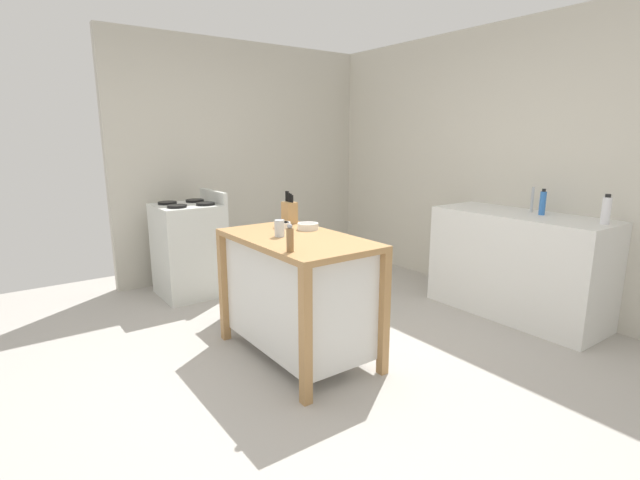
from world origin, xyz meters
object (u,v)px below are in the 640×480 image
(knife_block, at_px, (289,211))
(stove, at_px, (189,249))
(bowl_ceramic_small, at_px, (282,225))
(pepper_grinder, at_px, (290,239))
(trash_bin, at_px, (245,284))
(kitchen_island, at_px, (297,290))
(drinking_cup, at_px, (279,228))
(bowl_stoneware_deep, at_px, (308,226))
(bottle_dish_soap, at_px, (543,203))
(sink_faucet, at_px, (532,200))
(bottle_hand_soap, at_px, (606,210))

(knife_block, xyz_separation_m, stove, (-1.29, -0.38, -0.51))
(bowl_ceramic_small, xyz_separation_m, pepper_grinder, (0.68, -0.36, 0.06))
(bowl_ceramic_small, relative_size, trash_bin, 0.20)
(kitchen_island, distance_m, drinking_cup, 0.46)
(kitchen_island, xyz_separation_m, drinking_cup, (-0.07, -0.09, 0.45))
(bowl_stoneware_deep, height_order, bottle_dish_soap, bottle_dish_soap)
(knife_block, xyz_separation_m, drinking_cup, (0.40, -0.33, -0.03))
(sink_faucet, height_order, stove, sink_faucet)
(trash_bin, height_order, bottle_dish_soap, bottle_dish_soap)
(knife_block, height_order, trash_bin, knife_block)
(knife_block, xyz_separation_m, bowl_stoneware_deep, (0.31, -0.03, -0.07))
(trash_bin, height_order, sink_faucet, sink_faucet)
(drinking_cup, bearing_deg, pepper_grinder, -22.88)
(bottle_hand_soap, bearing_deg, knife_block, -130.90)
(pepper_grinder, bearing_deg, bottle_hand_soap, 71.90)
(bottle_hand_soap, bearing_deg, stove, -142.50)
(kitchen_island, xyz_separation_m, bottle_hand_soap, (1.10, 2.06, 0.53))
(bowl_stoneware_deep, xyz_separation_m, bowl_ceramic_small, (-0.17, -0.12, -0.00))
(stove, bearing_deg, bowl_ceramic_small, 8.97)
(pepper_grinder, height_order, stove, pepper_grinder)
(pepper_grinder, xyz_separation_m, bottle_hand_soap, (0.76, 2.33, 0.06))
(bowl_stoneware_deep, height_order, trash_bin, bowl_stoneware_deep)
(bottle_dish_soap, height_order, stove, bottle_dish_soap)
(drinking_cup, distance_m, pepper_grinder, 0.45)
(kitchen_island, relative_size, bowl_ceramic_small, 9.48)
(bowl_ceramic_small, xyz_separation_m, stove, (-1.43, -0.23, -0.44))
(knife_block, distance_m, bowl_ceramic_small, 0.22)
(bottle_dish_soap, bearing_deg, bottle_hand_soap, -2.06)
(pepper_grinder, distance_m, sink_faucet, 2.43)
(bowl_ceramic_small, bearing_deg, bowl_stoneware_deep, 34.22)
(kitchen_island, bearing_deg, pepper_grinder, -38.15)
(bowl_stoneware_deep, bearing_deg, bottle_dish_soap, 67.87)
(bowl_ceramic_small, distance_m, drinking_cup, 0.32)
(trash_bin, xyz_separation_m, stove, (-0.93, -0.14, 0.15))
(kitchen_island, xyz_separation_m, sink_faucet, (0.46, 2.15, 0.53))
(drinking_cup, bearing_deg, bowl_stoneware_deep, 106.79)
(drinking_cup, bearing_deg, bottle_dish_soap, 72.84)
(knife_block, relative_size, drinking_cup, 2.18)
(pepper_grinder, height_order, sink_faucet, sink_faucet)
(sink_faucet, bearing_deg, drinking_cup, -103.46)
(knife_block, xyz_separation_m, trash_bin, (-0.36, -0.24, -0.66))
(drinking_cup, xyz_separation_m, bottle_dish_soap, (0.67, 2.18, 0.08))
(bowl_stoneware_deep, height_order, stove, stove)
(trash_bin, bearing_deg, bottle_hand_soap, 46.79)
(knife_block, relative_size, bowl_ceramic_small, 2.03)
(drinking_cup, bearing_deg, trash_bin, 172.96)
(sink_faucet, xyz_separation_m, stove, (-2.23, -2.29, -0.56))
(trash_bin, relative_size, bottle_hand_soap, 2.76)
(knife_block, height_order, bowl_ceramic_small, knife_block)
(bowl_stoneware_deep, height_order, bowl_ceramic_small, bowl_stoneware_deep)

